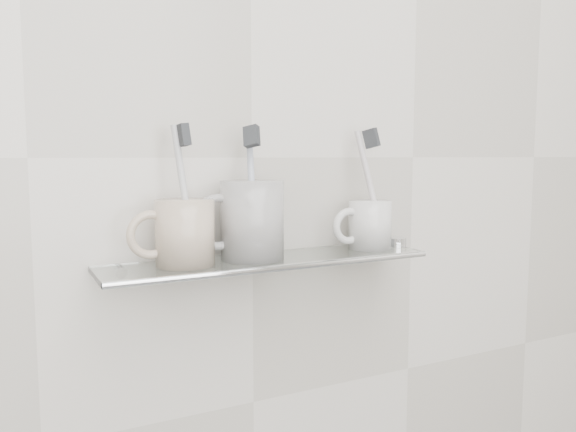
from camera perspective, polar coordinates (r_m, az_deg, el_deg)
wall_back at (r=0.89m, az=-3.69°, el=5.94°), size 2.50×0.00×2.50m
shelf_glass at (r=0.84m, az=-1.94°, el=-4.57°), size 0.50×0.12×0.01m
shelf_rail at (r=0.79m, az=-0.22°, el=-5.25°), size 0.50×0.01×0.01m
bracket_left at (r=0.83m, az=-16.72°, el=-5.82°), size 0.02×0.03×0.02m
bracket_right at (r=0.99m, az=7.98°, el=-3.68°), size 0.02×0.03×0.02m
mug_left at (r=0.80m, az=-10.42°, el=-1.67°), size 0.10×0.10×0.09m
mug_left_handle at (r=0.78m, az=-13.73°, el=-1.86°), size 0.07×0.01×0.07m
toothbrush_left at (r=0.79m, az=-10.50°, el=2.28°), size 0.03×0.03×0.19m
bristles_left at (r=0.79m, az=-10.61°, el=8.09°), size 0.02×0.03×0.03m
mug_center at (r=0.83m, az=-3.66°, el=-0.43°), size 0.10×0.10×0.12m
mug_center_handle at (r=0.81m, az=-7.11°, el=-0.63°), size 0.08×0.01×0.08m
toothbrush_center at (r=0.82m, az=-3.68°, el=2.53°), size 0.03×0.08×0.18m
bristles_center at (r=0.82m, az=-3.72°, el=8.09°), size 0.03×0.03×0.04m
mug_right at (r=0.93m, az=8.33°, el=-0.88°), size 0.08×0.08×0.08m
mug_right_handle at (r=0.91m, az=6.21°, el=-1.02°), size 0.06×0.01×0.06m
toothbrush_right at (r=0.93m, az=8.38°, el=2.88°), size 0.05×0.04×0.19m
bristles_right at (r=0.93m, az=8.46°, el=7.81°), size 0.03×0.03×0.04m
chrome_cap at (r=0.97m, az=10.90°, el=-2.58°), size 0.04×0.04×0.02m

